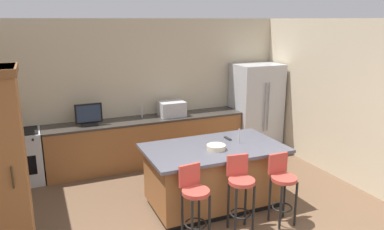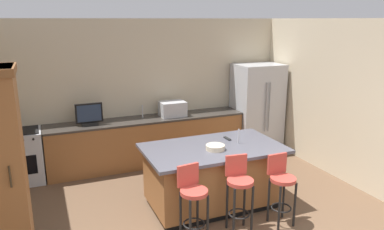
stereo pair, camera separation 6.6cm
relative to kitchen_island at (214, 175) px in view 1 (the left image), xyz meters
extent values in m
cube|color=beige|center=(-0.30, 2.34, 0.89)|extent=(6.00, 0.12, 2.71)
cube|color=beige|center=(2.50, 0.29, 0.89)|extent=(0.12, 4.50, 2.71)
cube|color=brown|center=(-0.42, 1.96, -0.04)|extent=(3.71, 0.60, 0.86)
cube|color=#332D28|center=(-0.42, 1.96, 0.41)|extent=(3.73, 0.62, 0.04)
cube|color=black|center=(0.00, 0.00, -0.42)|extent=(1.76, 0.92, 0.09)
cube|color=brown|center=(0.00, 0.00, 0.01)|extent=(1.84, 1.00, 0.78)
cube|color=#4C4C56|center=(0.00, 0.00, 0.43)|extent=(2.00, 1.16, 0.04)
cube|color=#B7BABF|center=(1.93, 1.89, 0.44)|extent=(0.93, 0.73, 1.81)
cylinder|color=gray|center=(1.89, 1.50, 0.53)|extent=(0.02, 0.02, 1.00)
cylinder|color=gray|center=(1.97, 1.50, 0.53)|extent=(0.02, 0.02, 1.00)
cube|color=#B7BABF|center=(-2.64, 1.96, -0.02)|extent=(0.70, 0.60, 0.89)
cube|color=black|center=(-2.64, 1.65, -0.07)|extent=(0.49, 0.01, 0.32)
cube|color=black|center=(-2.64, 1.96, 0.44)|extent=(0.63, 0.50, 0.02)
cylinder|color=black|center=(-2.87, 1.64, 0.37)|extent=(0.04, 0.03, 0.04)
cylinder|color=black|center=(-2.72, 1.64, 0.37)|extent=(0.04, 0.03, 0.04)
cylinder|color=black|center=(-2.56, 1.64, 0.37)|extent=(0.04, 0.03, 0.04)
cylinder|color=black|center=(-2.41, 1.64, 0.37)|extent=(0.04, 0.03, 0.04)
cylinder|color=#332819|center=(-2.57, -0.86, 0.78)|extent=(0.02, 0.02, 0.22)
cube|color=#B7BABF|center=(0.07, 1.96, 0.57)|extent=(0.48, 0.36, 0.28)
cube|color=black|center=(-1.49, 1.91, 0.45)|extent=(0.28, 0.16, 0.05)
cube|color=black|center=(-1.49, 1.91, 0.65)|extent=(0.46, 0.05, 0.34)
cube|color=#1E2D47|center=(-1.49, 1.88, 0.65)|extent=(0.41, 0.01, 0.29)
cylinder|color=#B2B2B7|center=(-0.49, 2.06, 0.55)|extent=(0.02, 0.02, 0.24)
cylinder|color=#B2B2B7|center=(0.41, 0.00, 0.56)|extent=(0.02, 0.02, 0.22)
cylinder|color=#B23D33|center=(-0.63, -0.77, 0.21)|extent=(0.34, 0.34, 0.05)
cube|color=#B23D33|center=(-0.64, -0.62, 0.37)|extent=(0.29, 0.07, 0.28)
cylinder|color=black|center=(-0.73, -0.91, -0.14)|extent=(0.03, 0.03, 0.65)
cylinder|color=black|center=(-0.49, -0.88, -0.14)|extent=(0.03, 0.03, 0.65)
cylinder|color=black|center=(-0.76, -0.66, -0.14)|extent=(0.03, 0.03, 0.65)
cylinder|color=black|center=(-0.52, -0.63, -0.14)|extent=(0.03, 0.03, 0.65)
torus|color=black|center=(-0.63, -0.77, -0.22)|extent=(0.28, 0.28, 0.02)
cylinder|color=#B23D33|center=(0.00, -0.79, 0.24)|extent=(0.34, 0.34, 0.05)
cube|color=#B23D33|center=(0.02, -0.64, 0.41)|extent=(0.29, 0.07, 0.28)
cylinder|color=black|center=(-0.14, -0.90, -0.13)|extent=(0.03, 0.03, 0.68)
cylinder|color=black|center=(0.11, -0.93, -0.13)|extent=(0.03, 0.03, 0.68)
cylinder|color=black|center=(-0.11, -0.66, -0.13)|extent=(0.03, 0.03, 0.68)
cylinder|color=black|center=(0.14, -0.68, -0.13)|extent=(0.03, 0.03, 0.68)
torus|color=black|center=(0.00, -0.79, -0.21)|extent=(0.28, 0.28, 0.02)
cylinder|color=#B23D33|center=(0.62, -0.84, 0.19)|extent=(0.34, 0.34, 0.05)
cube|color=#B23D33|center=(0.62, -0.69, 0.35)|extent=(0.29, 0.04, 0.28)
cylinder|color=black|center=(0.50, -0.96, -0.15)|extent=(0.03, 0.03, 0.63)
cylinder|color=black|center=(0.75, -0.96, -0.15)|extent=(0.03, 0.03, 0.63)
cylinder|color=black|center=(0.50, -0.72, -0.15)|extent=(0.03, 0.03, 0.63)
cylinder|color=black|center=(0.74, -0.72, -0.15)|extent=(0.03, 0.03, 0.63)
torus|color=black|center=(0.62, -0.84, -0.23)|extent=(0.28, 0.28, 0.02)
cylinder|color=beige|center=(-0.03, -0.12, 0.48)|extent=(0.27, 0.27, 0.07)
cube|color=black|center=(0.35, 0.23, 0.46)|extent=(0.05, 0.17, 0.02)
camera|label=1|loc=(-2.27, -4.49, 2.23)|focal=34.41mm
camera|label=2|loc=(-2.21, -4.51, 2.23)|focal=34.41mm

